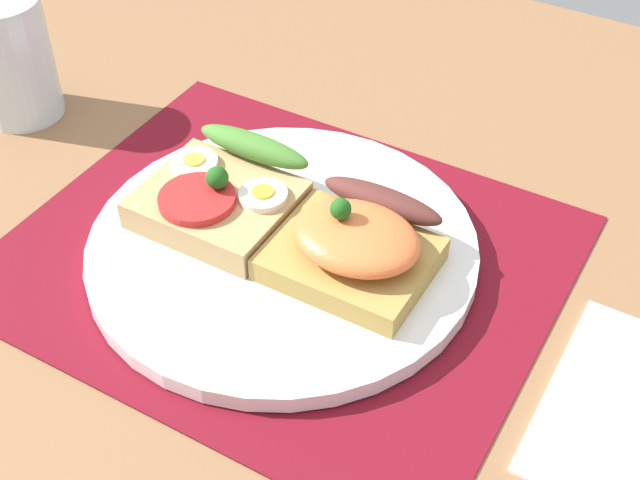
% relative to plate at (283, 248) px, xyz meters
% --- Properties ---
extents(ground_plane, '(1.20, 0.90, 0.03)m').
position_rel_plate_xyz_m(ground_plane, '(0.00, 0.00, -0.03)').
color(ground_plane, '#89603E').
extents(placemat, '(0.37, 0.31, 0.00)m').
position_rel_plate_xyz_m(placemat, '(0.00, 0.00, -0.01)').
color(placemat, maroon).
rests_on(placemat, ground_plane).
extents(plate, '(0.27, 0.27, 0.01)m').
position_rel_plate_xyz_m(plate, '(0.00, 0.00, 0.00)').
color(plate, white).
rests_on(plate, placemat).
extents(sandwich_egg_tomato, '(0.10, 0.10, 0.04)m').
position_rel_plate_xyz_m(sandwich_egg_tomato, '(-0.05, 0.01, 0.02)').
color(sandwich_egg_tomato, tan).
rests_on(sandwich_egg_tomato, plate).
extents(sandwich_salmon, '(0.10, 0.10, 0.06)m').
position_rel_plate_xyz_m(sandwich_salmon, '(0.05, 0.00, 0.03)').
color(sandwich_salmon, '#AB8A43').
rests_on(sandwich_salmon, plate).
extents(drinking_glass, '(0.07, 0.07, 0.10)m').
position_rel_plate_xyz_m(drinking_glass, '(-0.28, 0.04, 0.04)').
color(drinking_glass, silver).
rests_on(drinking_glass, ground_plane).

